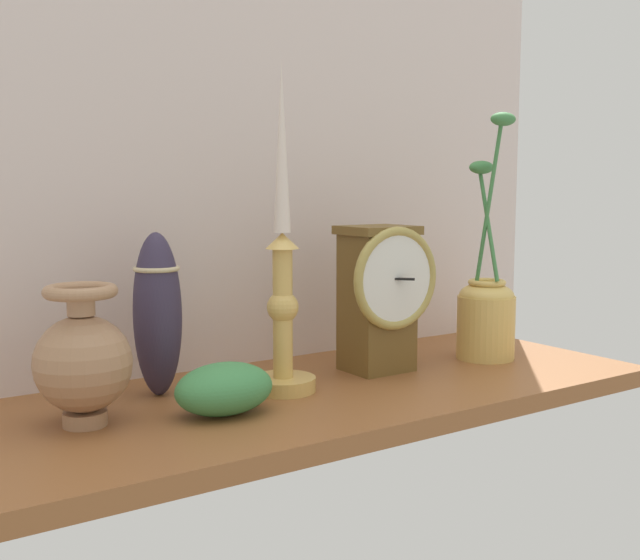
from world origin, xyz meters
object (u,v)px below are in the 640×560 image
(brass_vase_bulbous, at_px, (83,359))
(candlestick_tall_left, at_px, (283,291))
(tall_ceramic_vase, at_px, (158,313))
(mantel_clock, at_px, (380,294))
(brass_vase_jar, at_px, (488,309))

(brass_vase_bulbous, bearing_deg, candlestick_tall_left, 0.46)
(brass_vase_bulbous, xyz_separation_m, tall_ceramic_vase, (0.11, 0.07, 0.03))
(mantel_clock, height_order, candlestick_tall_left, candlestick_tall_left)
(candlestick_tall_left, xyz_separation_m, brass_vase_bulbous, (-0.25, -0.00, -0.05))
(mantel_clock, xyz_separation_m, tall_ceramic_vase, (-0.31, 0.06, -0.01))
(mantel_clock, distance_m, candlestick_tall_left, 0.17)
(brass_vase_bulbous, bearing_deg, brass_vase_jar, -1.05)
(candlestick_tall_left, height_order, tall_ceramic_vase, candlestick_tall_left)
(brass_vase_bulbous, height_order, tall_ceramic_vase, tall_ceramic_vase)
(mantel_clock, distance_m, brass_vase_jar, 0.19)
(mantel_clock, relative_size, tall_ceramic_vase, 1.01)
(candlestick_tall_left, xyz_separation_m, brass_vase_jar, (0.35, -0.01, -0.05))
(candlestick_tall_left, distance_m, brass_vase_bulbous, 0.26)
(mantel_clock, bearing_deg, brass_vase_jar, -8.49)
(mantel_clock, relative_size, candlestick_tall_left, 0.50)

